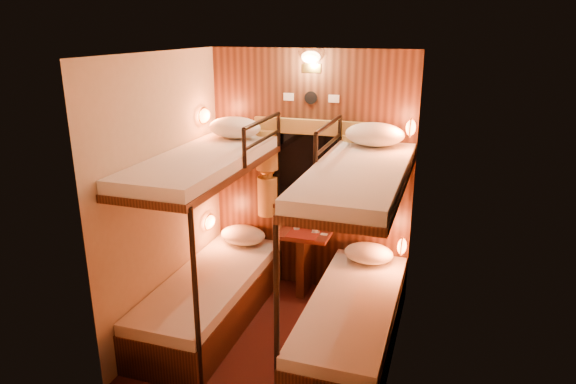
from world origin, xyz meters
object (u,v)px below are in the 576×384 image
(bunk_left, at_px, (210,265))
(bunk_right, at_px, (353,287))
(bottle_left, at_px, (297,220))
(bottle_right, at_px, (315,223))
(table, at_px, (304,254))

(bunk_left, bearing_deg, bunk_right, 0.00)
(bunk_right, relative_size, bottle_left, 8.19)
(bottle_left, xyz_separation_m, bottle_right, (0.19, -0.01, -0.00))
(bunk_left, distance_m, table, 1.02)
(bunk_right, distance_m, bottle_right, 1.01)
(bottle_right, bearing_deg, bottle_left, 176.70)
(bottle_left, distance_m, bottle_right, 0.19)
(bottle_left, bearing_deg, table, -29.82)
(bottle_left, relative_size, bottle_right, 1.05)
(table, xyz_separation_m, bottle_left, (-0.10, 0.06, 0.34))
(bunk_right, distance_m, table, 1.02)
(bunk_left, xyz_separation_m, bottle_right, (0.74, 0.83, 0.19))
(table, bearing_deg, bottle_left, 150.18)
(bunk_right, relative_size, bottle_right, 8.59)
(bunk_left, height_order, bottle_right, bunk_left)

